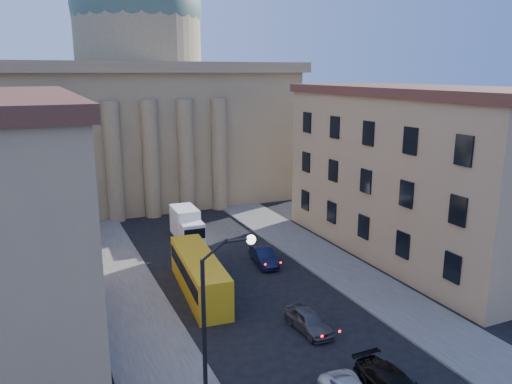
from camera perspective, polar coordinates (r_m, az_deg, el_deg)
sidewalk_left at (r=33.73m, az=-13.00°, el=-14.76°), size 5.00×60.00×0.15m
sidewalk_right at (r=40.03m, az=11.95°, el=-10.01°), size 5.00×60.00×0.15m
church at (r=68.32m, az=-12.85°, el=9.86°), size 68.02×28.76×36.60m
building_right at (r=46.09m, az=18.06°, el=2.31°), size 11.60×26.60×14.70m
street_lamp at (r=23.06m, az=-4.70°, el=-13.85°), size 2.62×0.44×8.83m
car_right_far at (r=32.50m, az=6.04°, el=-14.41°), size 1.80×4.06×1.36m
car_right_distant at (r=42.52m, az=0.90°, el=-7.35°), size 2.08×4.47×1.42m
city_bus at (r=37.16m, az=-6.53°, el=-9.23°), size 3.20×10.36×2.87m
box_truck at (r=48.88m, az=-7.90°, el=-3.79°), size 2.28×5.50×2.99m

